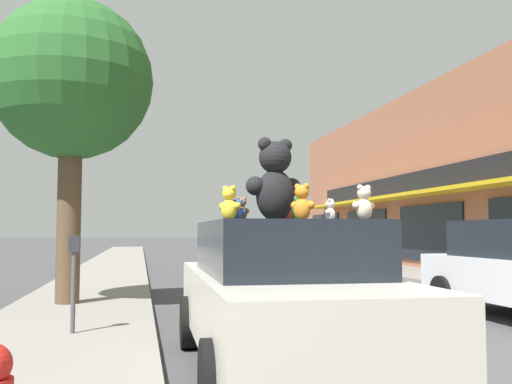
{
  "coord_description": "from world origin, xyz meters",
  "views": [
    {
      "loc": [
        -3.87,
        -5.53,
        1.45
      ],
      "look_at": [
        -2.4,
        1.71,
        1.96
      ],
      "focal_mm": 40.0,
      "sensor_mm": 36.0,
      "label": 1
    }
  ],
  "objects_px": {
    "teddy_bear_red": "(287,211)",
    "parking_meter": "(74,270)",
    "teddy_bear_yellow": "(229,204)",
    "teddy_bear_cream": "(364,203)",
    "teddy_bear_green": "(293,208)",
    "teddy_bear_brown": "(241,209)",
    "teddy_bear_giant": "(275,181)",
    "teddy_bear_blue": "(238,210)",
    "street_tree": "(72,82)",
    "teddy_bear_white": "(330,211)",
    "plush_art_car": "(281,293)",
    "teddy_bear_orange": "(302,203)"
  },
  "relations": [
    {
      "from": "street_tree",
      "to": "plush_art_car",
      "type": "bearing_deg",
      "value": -62.81
    },
    {
      "from": "teddy_bear_blue",
      "to": "teddy_bear_white",
      "type": "relative_size",
      "value": 0.88
    },
    {
      "from": "teddy_bear_red",
      "to": "teddy_bear_blue",
      "type": "bearing_deg",
      "value": -4.13
    },
    {
      "from": "teddy_bear_orange",
      "to": "teddy_bear_blue",
      "type": "height_order",
      "value": "teddy_bear_orange"
    },
    {
      "from": "teddy_bear_brown",
      "to": "street_tree",
      "type": "distance_m",
      "value": 6.34
    },
    {
      "from": "teddy_bear_white",
      "to": "street_tree",
      "type": "distance_m",
      "value": 6.64
    },
    {
      "from": "teddy_bear_red",
      "to": "parking_meter",
      "type": "distance_m",
      "value": 3.01
    },
    {
      "from": "teddy_bear_blue",
      "to": "street_tree",
      "type": "xyz_separation_m",
      "value": [
        -2.27,
        5.4,
        2.6
      ]
    },
    {
      "from": "teddy_bear_white",
      "to": "plush_art_car",
      "type": "bearing_deg",
      "value": -34.9
    },
    {
      "from": "teddy_bear_giant",
      "to": "street_tree",
      "type": "xyz_separation_m",
      "value": [
        -2.69,
        5.25,
        2.29
      ]
    },
    {
      "from": "teddy_bear_blue",
      "to": "teddy_bear_brown",
      "type": "xyz_separation_m",
      "value": [
        0.06,
        0.09,
        0.01
      ]
    },
    {
      "from": "teddy_bear_giant",
      "to": "teddy_bear_red",
      "type": "bearing_deg",
      "value": -132.48
    },
    {
      "from": "teddy_bear_blue",
      "to": "parking_meter",
      "type": "distance_m",
      "value": 2.91
    },
    {
      "from": "teddy_bear_yellow",
      "to": "teddy_bear_cream",
      "type": "distance_m",
      "value": 1.31
    },
    {
      "from": "teddy_bear_yellow",
      "to": "street_tree",
      "type": "bearing_deg",
      "value": -20.71
    },
    {
      "from": "teddy_bear_yellow",
      "to": "teddy_bear_blue",
      "type": "relative_size",
      "value": 1.56
    },
    {
      "from": "teddy_bear_yellow",
      "to": "teddy_bear_cream",
      "type": "relative_size",
      "value": 1.04
    },
    {
      "from": "teddy_bear_cream",
      "to": "street_tree",
      "type": "relative_size",
      "value": 0.06
    },
    {
      "from": "teddy_bear_orange",
      "to": "street_tree",
      "type": "bearing_deg",
      "value": -14.72
    },
    {
      "from": "plush_art_car",
      "to": "teddy_bear_orange",
      "type": "distance_m",
      "value": 0.97
    },
    {
      "from": "teddy_bear_cream",
      "to": "parking_meter",
      "type": "distance_m",
      "value": 4.11
    },
    {
      "from": "teddy_bear_green",
      "to": "teddy_bear_cream",
      "type": "relative_size",
      "value": 1.05
    },
    {
      "from": "teddy_bear_green",
      "to": "teddy_bear_blue",
      "type": "bearing_deg",
      "value": 39.67
    },
    {
      "from": "plush_art_car",
      "to": "teddy_bear_yellow",
      "type": "bearing_deg",
      "value": -160.16
    },
    {
      "from": "teddy_bear_blue",
      "to": "teddy_bear_green",
      "type": "relative_size",
      "value": 0.64
    },
    {
      "from": "teddy_bear_orange",
      "to": "teddy_bear_cream",
      "type": "distance_m",
      "value": 0.65
    },
    {
      "from": "teddy_bear_yellow",
      "to": "teddy_bear_white",
      "type": "relative_size",
      "value": 1.37
    },
    {
      "from": "teddy_bear_green",
      "to": "teddy_bear_brown",
      "type": "height_order",
      "value": "teddy_bear_green"
    },
    {
      "from": "teddy_bear_green",
      "to": "teddy_bear_white",
      "type": "relative_size",
      "value": 1.38
    },
    {
      "from": "teddy_bear_green",
      "to": "street_tree",
      "type": "xyz_separation_m",
      "value": [
        -3.06,
        4.62,
        2.54
      ]
    },
    {
      "from": "teddy_bear_blue",
      "to": "street_tree",
      "type": "distance_m",
      "value": 6.41
    },
    {
      "from": "teddy_bear_green",
      "to": "teddy_bear_white",
      "type": "distance_m",
      "value": 0.58
    },
    {
      "from": "plush_art_car",
      "to": "street_tree",
      "type": "bearing_deg",
      "value": 118.18
    },
    {
      "from": "teddy_bear_white",
      "to": "teddy_bear_cream",
      "type": "height_order",
      "value": "teddy_bear_cream"
    },
    {
      "from": "teddy_bear_cream",
      "to": "parking_meter",
      "type": "bearing_deg",
      "value": -60.17
    },
    {
      "from": "teddy_bear_green",
      "to": "street_tree",
      "type": "height_order",
      "value": "street_tree"
    },
    {
      "from": "teddy_bear_cream",
      "to": "teddy_bear_giant",
      "type": "bearing_deg",
      "value": -65.38
    },
    {
      "from": "teddy_bear_brown",
      "to": "teddy_bear_red",
      "type": "bearing_deg",
      "value": -157.26
    },
    {
      "from": "plush_art_car",
      "to": "street_tree",
      "type": "height_order",
      "value": "street_tree"
    },
    {
      "from": "teddy_bear_red",
      "to": "parking_meter",
      "type": "height_order",
      "value": "teddy_bear_red"
    },
    {
      "from": "teddy_bear_yellow",
      "to": "teddy_bear_red",
      "type": "xyz_separation_m",
      "value": [
        0.78,
        0.74,
        -0.04
      ]
    },
    {
      "from": "teddy_bear_yellow",
      "to": "teddy_bear_brown",
      "type": "xyz_separation_m",
      "value": [
        0.16,
        0.21,
        -0.05
      ]
    },
    {
      "from": "teddy_bear_orange",
      "to": "street_tree",
      "type": "relative_size",
      "value": 0.07
    },
    {
      "from": "teddy_bear_red",
      "to": "teddy_bear_white",
      "type": "height_order",
      "value": "teddy_bear_red"
    },
    {
      "from": "plush_art_car",
      "to": "teddy_bear_blue",
      "type": "relative_size",
      "value": 20.62
    },
    {
      "from": "teddy_bear_green",
      "to": "teddy_bear_brown",
      "type": "bearing_deg",
      "value": 38.04
    },
    {
      "from": "teddy_bear_giant",
      "to": "teddy_bear_brown",
      "type": "height_order",
      "value": "teddy_bear_giant"
    },
    {
      "from": "teddy_bear_giant",
      "to": "teddy_bear_yellow",
      "type": "distance_m",
      "value": 0.64
    },
    {
      "from": "teddy_bear_giant",
      "to": "teddy_bear_cream",
      "type": "distance_m",
      "value": 1.06
    },
    {
      "from": "teddy_bear_blue",
      "to": "teddy_bear_brown",
      "type": "height_order",
      "value": "teddy_bear_brown"
    }
  ]
}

